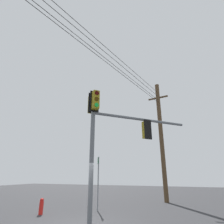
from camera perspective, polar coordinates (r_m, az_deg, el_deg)
signal_mast_assembly at (r=9.05m, az=-0.28°, el=-4.70°), size 4.39×4.36×5.88m
utility_pole_wooden at (r=16.47m, az=14.89°, el=-7.42°), size 0.42×1.77×9.98m
route_sign_primary at (r=12.16m, az=-4.31°, el=-19.24°), size 0.37×0.20×3.10m
fire_hydrant at (r=11.81m, az=-20.91°, el=-25.45°), size 0.27×0.28×0.81m
overhead_wire_span at (r=10.21m, az=-8.55°, el=21.72°), size 18.88×4.79×1.20m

